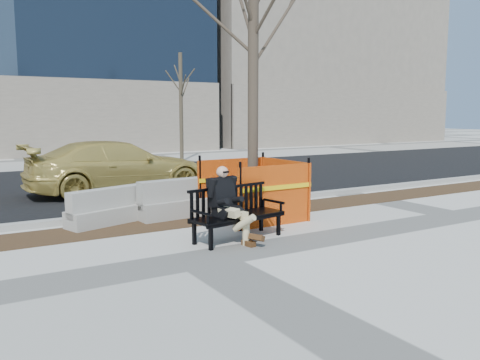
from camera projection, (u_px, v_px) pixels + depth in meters
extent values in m
plane|color=beige|center=(202.00, 259.00, 7.61)|extent=(120.00, 120.00, 0.00)
cube|color=#47301C|center=(144.00, 226.00, 9.83)|extent=(40.00, 1.20, 0.02)
cube|color=black|center=(74.00, 186.00, 15.11)|extent=(60.00, 10.40, 0.01)
cube|color=#9E9B93|center=(128.00, 215.00, 10.63)|extent=(60.00, 0.25, 0.12)
imported|color=tan|center=(119.00, 192.00, 13.96)|extent=(5.06, 2.14, 1.46)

